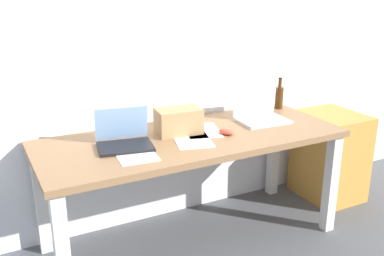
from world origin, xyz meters
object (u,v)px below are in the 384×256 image
(computer_mouse, at_px, (226,132))
(filing_cabinet, at_px, (330,156))
(desk, at_px, (192,150))
(laptop_left, at_px, (124,138))
(cardboard_box, at_px, (178,121))
(laptop_right, at_px, (260,114))
(beer_bottle, at_px, (279,97))

(computer_mouse, height_order, filing_cabinet, computer_mouse)
(desk, bearing_deg, laptop_left, 177.15)
(desk, xyz_separation_m, filing_cabinet, (1.24, 0.07, -0.30))
(desk, bearing_deg, cardboard_box, 122.89)
(cardboard_box, bearing_deg, laptop_left, -170.91)
(cardboard_box, bearing_deg, laptop_right, -1.72)
(laptop_right, distance_m, computer_mouse, 0.38)
(beer_bottle, xyz_separation_m, cardboard_box, (-0.90, -0.17, -0.01))
(cardboard_box, bearing_deg, computer_mouse, -32.07)
(cardboard_box, bearing_deg, desk, -57.11)
(laptop_left, bearing_deg, laptop_right, 2.44)
(laptop_right, xyz_separation_m, beer_bottle, (0.30, 0.18, 0.04))
(laptop_left, distance_m, filing_cabinet, 1.72)
(desk, height_order, laptop_right, laptop_right)
(laptop_left, distance_m, cardboard_box, 0.38)
(filing_cabinet, bearing_deg, computer_mouse, -171.78)
(beer_bottle, bearing_deg, laptop_left, -169.96)
(laptop_left, xyz_separation_m, laptop_right, (0.98, 0.04, 0.00))
(desk, bearing_deg, laptop_right, 6.50)
(desk, bearing_deg, filing_cabinet, 3.43)
(laptop_right, relative_size, cardboard_box, 1.24)
(laptop_left, xyz_separation_m, filing_cabinet, (1.67, 0.05, -0.43))
(beer_bottle, height_order, cardboard_box, beer_bottle)
(laptop_right, xyz_separation_m, cardboard_box, (-0.60, 0.02, 0.03))
(laptop_left, height_order, cardboard_box, laptop_left)
(beer_bottle, bearing_deg, computer_mouse, -153.58)
(laptop_right, relative_size, computer_mouse, 3.35)
(laptop_right, relative_size, beer_bottle, 1.45)
(beer_bottle, bearing_deg, desk, -163.78)
(laptop_left, height_order, computer_mouse, laptop_left)
(computer_mouse, relative_size, cardboard_box, 0.37)
(desk, height_order, cardboard_box, cardboard_box)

